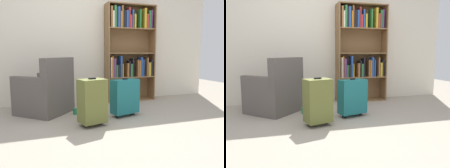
% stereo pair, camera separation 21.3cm
% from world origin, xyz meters
% --- Properties ---
extents(ground_plane, '(9.67, 9.67, 0.00)m').
position_xyz_m(ground_plane, '(0.00, 0.00, 0.00)').
color(ground_plane, '#9E9384').
extents(back_wall, '(5.53, 0.10, 2.60)m').
position_xyz_m(back_wall, '(0.00, 1.86, 1.30)').
color(back_wall, beige).
rests_on(back_wall, ground).
extents(bookshelf, '(1.00, 0.30, 1.91)m').
position_xyz_m(bookshelf, '(0.87, 1.66, 1.06)').
color(bookshelf, brown).
rests_on(bookshelf, ground).
extents(armchair, '(0.99, 0.99, 0.90)m').
position_xyz_m(armchair, '(-0.78, 1.15, 0.32)').
color(armchair, '#59514C').
rests_on(armchair, ground).
extents(mug, '(0.12, 0.08, 0.10)m').
position_xyz_m(mug, '(-0.35, 0.93, 0.05)').
color(mug, '#1E7F4C').
rests_on(mug, ground).
extents(suitcase_olive, '(0.40, 0.33, 0.65)m').
position_xyz_m(suitcase_olive, '(-0.23, 0.30, 0.34)').
color(suitcase_olive, brown).
rests_on(suitcase_olive, ground).
extents(suitcase_teal, '(0.46, 0.30, 0.59)m').
position_xyz_m(suitcase_teal, '(0.36, 0.59, 0.31)').
color(suitcase_teal, '#19666B').
rests_on(suitcase_teal, ground).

